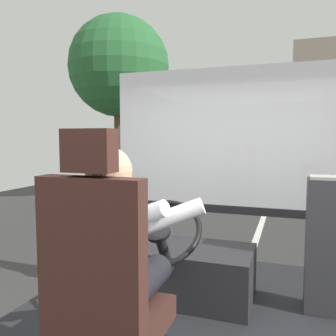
{
  "coord_description": "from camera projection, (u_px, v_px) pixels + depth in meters",
  "views": [
    {
      "loc": [
        0.56,
        -1.93,
        1.92
      ],
      "look_at": [
        -0.4,
        0.8,
        1.66
      ],
      "focal_mm": 37.45,
      "sensor_mm": 36.0,
      "label": 1
    }
  ],
  "objects": [
    {
      "name": "bus_driver",
      "position": [
        117.0,
        249.0,
        1.7
      ],
      "size": [
        0.77,
        0.55,
        0.78
      ],
      "color": "black",
      "rests_on": "driver_seat"
    },
    {
      "name": "driver_seat",
      "position": [
        104.0,
        294.0,
        1.59
      ],
      "size": [
        0.48,
        0.48,
        1.28
      ],
      "color": "black",
      "rests_on": "bus_floor"
    },
    {
      "name": "ground",
      "position": [
        269.0,
        202.0,
        10.45
      ],
      "size": [
        18.0,
        44.0,
        0.06
      ],
      "color": "#313131"
    },
    {
      "name": "windshield_panel",
      "position": [
        232.0,
        157.0,
        3.54
      ],
      "size": [
        2.5,
        0.08,
        1.48
      ],
      "color": "silver"
    },
    {
      "name": "steering_console",
      "position": [
        180.0,
        269.0,
        2.72
      ],
      "size": [
        1.1,
        1.03,
        0.82
      ],
      "color": "black",
      "rests_on": "bus_floor"
    },
    {
      "name": "street_tree",
      "position": [
        119.0,
        68.0,
        10.06
      ],
      "size": [
        2.87,
        2.87,
        5.37
      ],
      "color": "#4C3828",
      "rests_on": "ground"
    },
    {
      "name": "fare_box",
      "position": [
        325.0,
        245.0,
        2.47
      ],
      "size": [
        0.26,
        0.21,
        0.98
      ],
      "color": "#333338",
      "rests_on": "bus_floor"
    }
  ]
}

